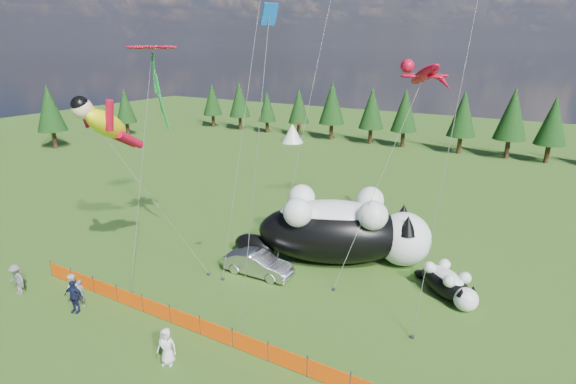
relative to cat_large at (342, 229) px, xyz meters
The scene contains 16 objects.
ground 9.15m from the cat_large, 114.99° to the right, with size 160.00×160.00×0.00m, color #143A0A.
safety_fence 11.79m from the cat_large, 108.74° to the right, with size 22.06×0.06×1.10m.
tree_line 37.19m from the cat_large, 95.79° to the left, with size 90.00×4.00×8.00m, color black, non-canonical shape.
festival_tents 32.79m from the cat_large, 77.21° to the left, with size 50.00×3.20×2.80m, color white, non-canonical shape.
cat_large is the anchor object (origin of this frame).
cat_small 7.37m from the cat_large, ahead, with size 4.13×3.68×1.78m.
car 5.94m from the cat_large, 130.14° to the right, with size 1.55×4.45×1.47m, color #B4B4B9.
spectator_a 16.02m from the cat_large, 129.68° to the right, with size 0.58×0.38×1.58m, color slate.
spectator_b 16.35m from the cat_large, 129.90° to the right, with size 0.95×0.56×1.95m, color silver.
spectator_c 16.29m from the cat_large, 127.79° to the right, with size 1.11×0.57×1.89m, color #141939.
spectator_d 19.70m from the cat_large, 137.37° to the right, with size 1.21×0.62×1.87m, color slate.
spectator_e 13.74m from the cat_large, 101.03° to the right, with size 0.90×0.58×1.83m, color silver.
superhero_kite 15.78m from the cat_large, 144.02° to the right, with size 7.84×5.66×12.14m.
gecko_kite 11.07m from the cat_large, 46.69° to the left, with size 5.41×10.70×14.31m.
flower_kite 16.17m from the cat_large, 153.46° to the right, with size 3.66×6.82×14.47m.
diamond_kite_c 15.82m from the cat_large, 84.68° to the right, with size 2.18×1.11×15.67m.
Camera 1 is at (14.32, -17.36, 13.74)m, focal length 28.00 mm.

